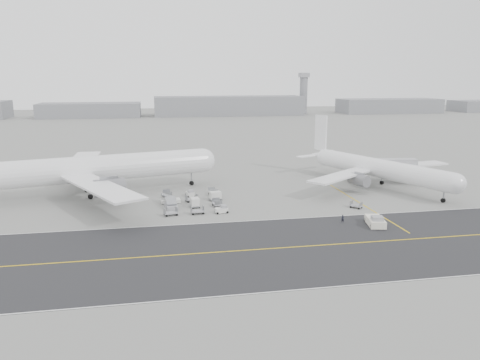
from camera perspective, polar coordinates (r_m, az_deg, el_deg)
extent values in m
plane|color=gray|center=(95.71, -0.49, -4.70)|extent=(700.00, 700.00, 0.00)
cube|color=#2A2A2C|center=(80.15, 5.32, -8.23)|extent=(220.00, 32.00, 0.02)
cube|color=gold|center=(80.15, 5.32, -8.22)|extent=(220.00, 0.30, 0.01)
cube|color=silver|center=(94.61, 2.74, -4.91)|extent=(220.00, 0.25, 0.01)
cube|color=silver|center=(66.30, 9.10, -12.91)|extent=(220.00, 0.25, 0.01)
cube|color=gold|center=(109.23, 14.75, -2.94)|extent=(0.30, 40.00, 0.01)
cylinder|color=gray|center=(373.74, 7.74, 10.18)|extent=(6.00, 6.00, 28.00)
cube|color=#9F9FA4|center=(373.47, 7.81, 12.56)|extent=(7.00, 7.00, 3.50)
cylinder|color=white|center=(118.60, -17.21, 1.34)|extent=(55.36, 19.53, 6.36)
sphere|color=white|center=(124.92, -4.51, 2.41)|extent=(6.23, 6.23, 6.23)
cube|color=white|center=(102.32, -16.70, -0.79)|extent=(20.24, 30.06, 0.45)
cube|color=white|center=(134.98, -18.69, 2.20)|extent=(6.79, 30.44, 0.45)
cylinder|color=slate|center=(108.09, -15.62, -0.90)|extent=(7.51, 5.46, 3.94)
cylinder|color=slate|center=(130.41, -17.22, 1.25)|extent=(7.51, 5.46, 3.94)
cylinder|color=black|center=(125.01, -5.92, -0.38)|extent=(1.29, 0.77, 1.20)
cylinder|color=black|center=(115.92, -17.77, -1.94)|extent=(1.29, 0.77, 1.20)
cylinder|color=black|center=(123.30, -18.20, -1.13)|extent=(1.29, 0.77, 1.20)
cylinder|color=gray|center=(124.65, -5.94, 0.37)|extent=(0.36, 0.36, 3.34)
cylinder|color=white|center=(126.84, 16.71, 1.36)|extent=(20.95, 40.90, 4.85)
sphere|color=white|center=(114.74, 24.78, -0.40)|extent=(4.76, 4.76, 4.76)
cone|color=white|center=(141.78, 9.87, 2.99)|extent=(7.24, 9.31, 4.37)
cube|color=white|center=(141.22, 9.82, 5.70)|extent=(2.27, 4.48, 10.33)
cube|color=white|center=(139.48, 8.37, 2.93)|extent=(8.04, 5.15, 0.25)
cube|color=white|center=(145.22, 10.89, 3.22)|extent=(8.04, 5.15, 0.25)
cube|color=white|center=(118.29, 12.31, 0.53)|extent=(21.69, 18.08, 0.45)
cube|color=white|center=(137.47, 19.81, 1.72)|extent=(23.76, 8.69, 0.45)
cylinder|color=slate|center=(120.02, 14.32, 0.00)|extent=(4.78, 5.93, 3.01)
cylinder|color=slate|center=(133.32, 19.44, 0.90)|extent=(4.78, 5.93, 3.01)
cylinder|color=black|center=(117.05, 23.52, -2.29)|extent=(0.87, 1.16, 1.05)
cylinder|color=black|center=(126.55, 15.20, -0.63)|extent=(0.87, 1.16, 1.05)
cylinder|color=black|center=(130.89, 16.90, -0.31)|extent=(0.87, 1.16, 1.05)
cylinder|color=gray|center=(116.76, 23.57, -1.69)|extent=(0.36, 0.36, 2.55)
cube|color=white|center=(94.78, 16.15, -4.87)|extent=(4.08, 6.44, 1.35)
cube|color=#9F9FA4|center=(93.24, 16.39, -4.52)|extent=(2.48, 2.33, 0.87)
cylinder|color=gray|center=(98.26, 15.63, -4.43)|extent=(0.68, 2.48, 0.15)
cylinder|color=black|center=(92.45, 15.73, -5.53)|extent=(0.56, 0.93, 0.87)
cylinder|color=black|center=(93.09, 17.23, -5.51)|extent=(0.56, 0.93, 0.87)
cylinder|color=black|center=(96.73, 15.09, -4.70)|extent=(0.56, 0.93, 0.87)
cylinder|color=black|center=(97.33, 16.53, -4.68)|extent=(0.56, 0.93, 0.87)
cylinder|color=gray|center=(138.33, 20.37, 0.78)|extent=(1.67, 1.67, 4.18)
cube|color=#9F9FA4|center=(138.66, 20.31, 0.08)|extent=(3.10, 3.10, 0.73)
cube|color=#A1A1A5|center=(135.27, 17.58, 1.90)|extent=(15.93, 5.31, 2.72)
cube|color=#9F9FA4|center=(133.00, 14.51, 1.91)|extent=(1.75, 3.50, 3.13)
cylinder|color=black|center=(140.14, 20.58, 0.16)|extent=(0.41, 0.67, 0.63)
imported|color=black|center=(95.00, 12.42, -4.63)|extent=(0.61, 0.42, 1.62)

